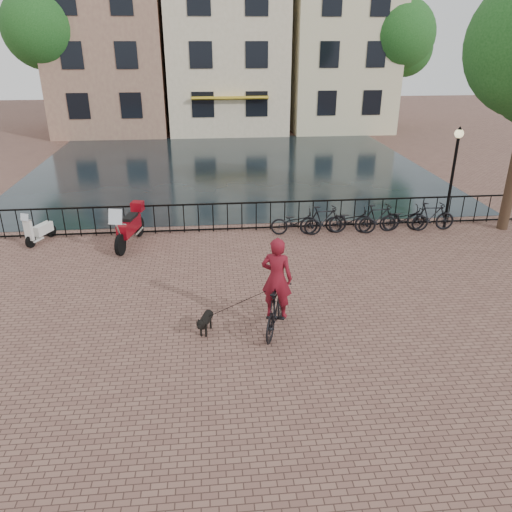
{
  "coord_description": "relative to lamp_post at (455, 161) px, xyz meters",
  "views": [
    {
      "loc": [
        -1.12,
        -8.35,
        6.21
      ],
      "look_at": [
        0.0,
        3.0,
        1.2
      ],
      "focal_mm": 35.0,
      "sensor_mm": 36.0,
      "label": 1
    }
  ],
  "objects": [
    {
      "name": "railing",
      "position": [
        -7.2,
        0.4,
        -1.87
      ],
      "size": [
        20.0,
        0.05,
        1.02
      ],
      "color": "black",
      "rests_on": "ground"
    },
    {
      "name": "canal_house_left",
      "position": [
        -14.7,
        22.4,
        4.02
      ],
      "size": [
        7.5,
        9.0,
        12.8
      ],
      "color": "#895B50",
      "rests_on": "ground"
    },
    {
      "name": "parked_bike_2",
      "position": [
        -3.5,
        -0.2,
        -1.93
      ],
      "size": [
        1.79,
        0.88,
        0.9
      ],
      "primitive_type": "imported",
      "rotation": [
        0.0,
        0.0,
        1.4
      ],
      "color": "black",
      "rests_on": "ground"
    },
    {
      "name": "ground",
      "position": [
        -7.2,
        -7.6,
        -2.38
      ],
      "size": [
        100.0,
        100.0,
        0.0
      ],
      "primitive_type": "plane",
      "color": "brown",
      "rests_on": "ground"
    },
    {
      "name": "dog",
      "position": [
        -8.5,
        -6.1,
        -2.11
      ],
      "size": [
        0.49,
        0.83,
        0.53
      ],
      "rotation": [
        0.0,
        0.0,
        -0.32
      ],
      "color": "black",
      "rests_on": "ground"
    },
    {
      "name": "parked_bike_1",
      "position": [
        -4.45,
        -0.2,
        -1.88
      ],
      "size": [
        1.69,
        0.56,
        1.0
      ],
      "primitive_type": "imported",
      "rotation": [
        0.0,
        0.0,
        1.63
      ],
      "color": "black",
      "rests_on": "ground"
    },
    {
      "name": "scooter",
      "position": [
        -13.88,
        -0.01,
        -1.79
      ],
      "size": [
        0.84,
        1.31,
        1.18
      ],
      "rotation": [
        0.0,
        0.0,
        -0.41
      ],
      "color": "silver",
      "rests_on": "ground"
    },
    {
      "name": "parked_bike_3",
      "position": [
        -2.55,
        -0.2,
        -1.88
      ],
      "size": [
        1.7,
        0.61,
        1.0
      ],
      "primitive_type": "imported",
      "rotation": [
        0.0,
        0.0,
        1.66
      ],
      "color": "black",
      "rests_on": "ground"
    },
    {
      "name": "parked_bike_0",
      "position": [
        -5.4,
        -0.2,
        -1.93
      ],
      "size": [
        1.78,
        0.8,
        0.9
      ],
      "primitive_type": "imported",
      "rotation": [
        0.0,
        0.0,
        1.45
      ],
      "color": "black",
      "rests_on": "ground"
    },
    {
      "name": "parked_bike_5",
      "position": [
        -0.65,
        -0.2,
        -1.88
      ],
      "size": [
        1.69,
        0.58,
        1.0
      ],
      "primitive_type": "imported",
      "rotation": [
        0.0,
        0.0,
        1.51
      ],
      "color": "black",
      "rests_on": "ground"
    },
    {
      "name": "canal_house_right",
      "position": [
        1.3,
        22.4,
        4.27
      ],
      "size": [
        7.0,
        9.0,
        13.3
      ],
      "color": "beige",
      "rests_on": "ground"
    },
    {
      "name": "canal_house_mid",
      "position": [
        -6.7,
        22.4,
        3.52
      ],
      "size": [
        8.0,
        9.5,
        11.8
      ],
      "color": "beige",
      "rests_on": "ground"
    },
    {
      "name": "lamp_post",
      "position": [
        0.0,
        0.0,
        0.0
      ],
      "size": [
        0.3,
        0.3,
        3.45
      ],
      "color": "black",
      "rests_on": "ground"
    },
    {
      "name": "cyclist",
      "position": [
        -6.89,
        -6.15,
        -1.37
      ],
      "size": [
        1.2,
        2.02,
        2.67
      ],
      "rotation": [
        0.0,
        0.0,
        2.78
      ],
      "color": "black",
      "rests_on": "ground"
    },
    {
      "name": "tree_far_right",
      "position": [
        4.8,
        19.4,
        3.97
      ],
      "size": [
        4.76,
        4.76,
        8.76
      ],
      "color": "black",
      "rests_on": "ground"
    },
    {
      "name": "parked_bike_4",
      "position": [
        -1.6,
        -0.2,
        -1.93
      ],
      "size": [
        1.75,
        0.69,
        0.9
      ],
      "primitive_type": "imported",
      "rotation": [
        0.0,
        0.0,
        1.51
      ],
      "color": "black",
      "rests_on": "ground"
    },
    {
      "name": "motorcycle",
      "position": [
        -10.91,
        -0.57,
        -1.6
      ],
      "size": [
        1.0,
        2.23,
        1.55
      ],
      "rotation": [
        0.0,
        0.0,
        -0.23
      ],
      "color": "maroon",
      "rests_on": "ground"
    },
    {
      "name": "tree_far_left",
      "position": [
        -18.2,
        19.4,
        4.35
      ],
      "size": [
        5.04,
        5.04,
        9.27
      ],
      "color": "black",
      "rests_on": "ground"
    },
    {
      "name": "canal_water",
      "position": [
        -7.2,
        9.7,
        -2.38
      ],
      "size": [
        20.0,
        20.0,
        0.0
      ],
      "primitive_type": "plane",
      "color": "black",
      "rests_on": "ground"
    }
  ]
}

